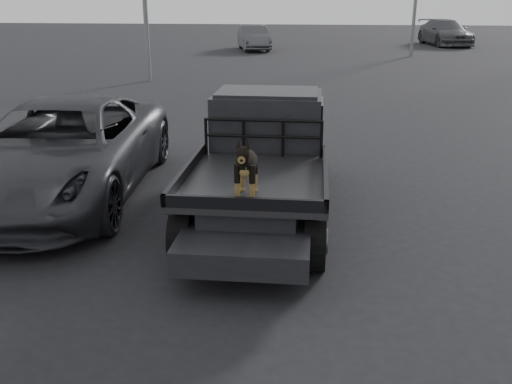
# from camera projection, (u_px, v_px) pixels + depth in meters

# --- Properties ---
(ground) EXTENTS (120.00, 120.00, 0.00)m
(ground) POSITION_uv_depth(u_px,v_px,m) (236.00, 256.00, 7.50)
(ground) COLOR black
(ground) RESTS_ON ground
(flatbed_ute) EXTENTS (2.00, 5.40, 0.92)m
(flatbed_ute) POSITION_uv_depth(u_px,v_px,m) (262.00, 188.00, 8.69)
(flatbed_ute) COLOR black
(flatbed_ute) RESTS_ON ground
(ute_cab) EXTENTS (1.72, 1.30, 0.88)m
(ute_cab) POSITION_uv_depth(u_px,v_px,m) (268.00, 117.00, 9.28)
(ute_cab) COLOR black
(ute_cab) RESTS_ON flatbed_ute
(headache_rack) EXTENTS (1.80, 0.08, 0.55)m
(headache_rack) POSITION_uv_depth(u_px,v_px,m) (263.00, 138.00, 8.63)
(headache_rack) COLOR black
(headache_rack) RESTS_ON flatbed_ute
(dog) EXTENTS (0.32, 0.60, 0.74)m
(dog) POSITION_uv_depth(u_px,v_px,m) (247.00, 167.00, 6.87)
(dog) COLOR black
(dog) RESTS_ON flatbed_ute
(parked_suv) EXTENTS (3.03, 5.91, 1.60)m
(parked_suv) POSITION_uv_depth(u_px,v_px,m) (62.00, 150.00, 9.51)
(parked_suv) COLOR #2D2E33
(parked_suv) RESTS_ON ground
(distant_car_a) EXTENTS (2.60, 4.66, 1.45)m
(distant_car_a) POSITION_uv_depth(u_px,v_px,m) (254.00, 38.00, 34.64)
(distant_car_a) COLOR #46474A
(distant_car_a) RESTS_ON ground
(distant_car_b) EXTENTS (3.19, 5.96, 1.64)m
(distant_car_b) POSITION_uv_depth(u_px,v_px,m) (445.00, 32.00, 37.96)
(distant_car_b) COLOR #48494D
(distant_car_b) RESTS_ON ground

